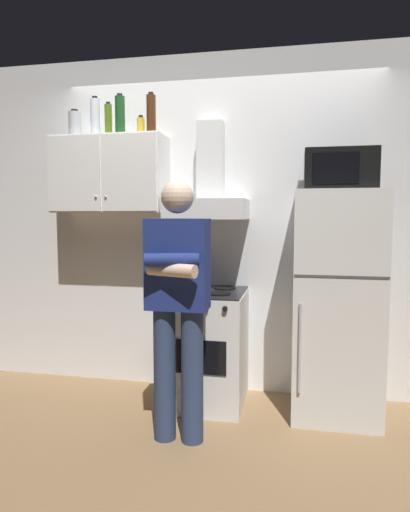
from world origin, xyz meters
TOP-DOWN VIEW (x-y plane):
  - ground_plane at (0.00, 0.00)m, footprint 7.00×7.00m
  - back_wall_tiled at (0.00, 0.60)m, footprint 4.80×0.10m
  - upper_cabinet at (-0.85, 0.37)m, footprint 0.90×0.37m
  - stove_oven at (-0.05, 0.25)m, footprint 0.60×0.62m
  - range_hood at (-0.05, 0.38)m, footprint 0.60×0.44m
  - refrigerator at (0.90, 0.25)m, footprint 0.60×0.62m
  - microwave at (0.90, 0.27)m, footprint 0.48×0.37m
  - person_standing at (-0.10, -0.36)m, footprint 0.38×0.33m
  - bottle_spice_jar at (-0.59, 0.37)m, footprint 0.06×0.06m
  - bottle_canister_steel at (-1.16, 0.42)m, footprint 0.10×0.10m
  - bottle_olive_oil at (-0.86, 0.38)m, footprint 0.06×0.06m
  - bottle_wine_green at (-0.74, 0.34)m, footprint 0.08×0.08m
  - bottle_vodka_clear at (-0.96, 0.36)m, footprint 0.08×0.08m
  - bottle_rum_dark at (-0.49, 0.35)m, footprint 0.07×0.07m

SIDE VIEW (x-z plane):
  - ground_plane at x=0.00m, z-range 0.00..0.00m
  - stove_oven at x=-0.05m, z-range 0.00..0.87m
  - refrigerator at x=0.90m, z-range 0.00..1.60m
  - person_standing at x=-0.10m, z-range 0.08..1.72m
  - back_wall_tiled at x=0.00m, z-range 0.00..2.70m
  - range_hood at x=-0.05m, z-range 1.22..1.97m
  - microwave at x=0.90m, z-range 1.60..1.88m
  - upper_cabinet at x=-0.85m, z-range 1.45..2.05m
  - bottle_spice_jar at x=-0.59m, z-range 2.04..2.19m
  - bottle_canister_steel at x=-1.16m, z-range 2.04..2.27m
  - bottle_olive_oil at x=-0.86m, z-range 2.04..2.31m
  - bottle_vodka_clear at x=-0.96m, z-range 2.04..2.35m
  - bottle_rum_dark at x=-0.49m, z-range 2.04..2.36m
  - bottle_wine_green at x=-0.74m, z-range 2.04..2.36m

